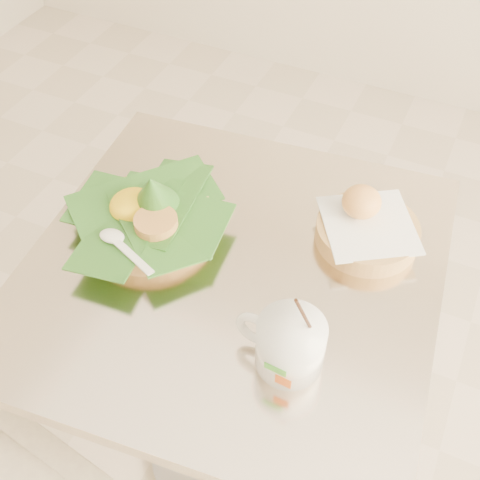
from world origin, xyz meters
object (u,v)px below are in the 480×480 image
at_px(cafe_table, 234,337).
at_px(coffee_mug, 289,343).
at_px(rice_basket, 149,214).
at_px(bread_basket, 366,227).

xyz_separation_m(cafe_table, coffee_mug, (0.15, -0.13, 0.27)).
bearing_deg(cafe_table, rice_basket, 174.42).
relative_size(cafe_table, bread_basket, 3.60).
xyz_separation_m(bread_basket, coffee_mug, (-0.03, -0.29, 0.02)).
distance_m(cafe_table, bread_basket, 0.35).
height_order(cafe_table, coffee_mug, coffee_mug).
bearing_deg(bread_basket, cafe_table, -139.68).
relative_size(rice_basket, coffee_mug, 1.61).
height_order(cafe_table, bread_basket, bread_basket).
height_order(bread_basket, coffee_mug, coffee_mug).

